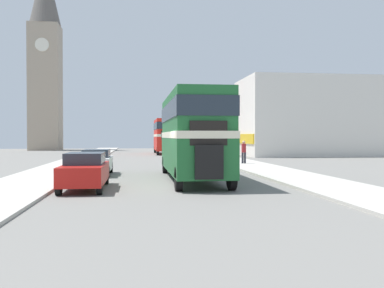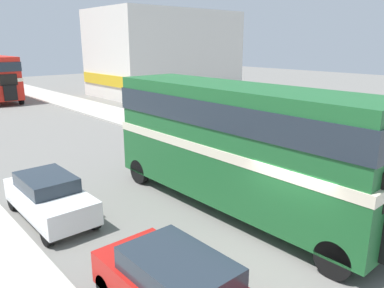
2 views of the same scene
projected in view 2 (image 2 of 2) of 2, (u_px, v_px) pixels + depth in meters
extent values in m
plane|color=slate|center=(288.00, 256.00, 10.19)|extent=(120.00, 120.00, 0.00)
cube|color=#1E602D|center=(235.00, 173.00, 12.76)|extent=(2.49, 10.24, 1.68)
cube|color=beige|center=(236.00, 145.00, 12.50)|extent=(2.52, 10.29, 0.30)
cube|color=#1E602D|center=(237.00, 113.00, 12.22)|extent=(2.44, 10.03, 1.83)
cube|color=#232D38|center=(237.00, 111.00, 12.20)|extent=(2.52, 10.13, 0.82)
cylinder|color=black|center=(334.00, 259.00, 9.15)|extent=(0.28, 1.00, 1.00)
cylinder|color=black|center=(374.00, 230.00, 10.56)|extent=(0.28, 1.00, 1.00)
cylinder|color=black|center=(140.00, 171.00, 15.33)|extent=(0.28, 1.00, 1.00)
cylinder|color=black|center=(181.00, 160.00, 16.74)|extent=(0.28, 1.00, 1.00)
cube|color=black|center=(11.00, 93.00, 33.05)|extent=(1.10, 0.20, 1.35)
cube|color=black|center=(8.00, 80.00, 32.84)|extent=(1.47, 0.12, 0.98)
cylinder|color=black|center=(21.00, 99.00, 34.59)|extent=(0.28, 1.00, 1.00)
cube|color=#232D38|center=(178.00, 268.00, 7.42)|extent=(1.51, 2.36, 0.48)
cylinder|color=black|center=(106.00, 287.00, 8.38)|extent=(0.20, 0.64, 0.64)
cylinder|color=black|center=(161.00, 262.00, 9.35)|extent=(0.20, 0.64, 0.64)
cube|color=white|center=(50.00, 200.00, 12.16)|extent=(1.66, 4.03, 0.74)
cube|color=#232D38|center=(46.00, 182.00, 12.12)|extent=(1.46, 2.10, 0.45)
cylinder|color=black|center=(47.00, 235.00, 10.65)|extent=(0.20, 0.64, 0.64)
cylinder|color=black|center=(94.00, 219.00, 11.58)|extent=(0.20, 0.64, 0.64)
cylinder|color=black|center=(13.00, 201.00, 12.92)|extent=(0.20, 0.64, 0.64)
cylinder|color=black|center=(54.00, 190.00, 13.85)|extent=(0.20, 0.64, 0.64)
cylinder|color=#282833|center=(167.00, 123.00, 24.20)|extent=(0.16, 0.16, 0.85)
cylinder|color=#282833|center=(169.00, 122.00, 24.33)|extent=(0.16, 0.16, 0.85)
cylinder|color=maroon|center=(168.00, 111.00, 24.06)|extent=(0.36, 0.36, 0.68)
sphere|color=tan|center=(168.00, 104.00, 23.94)|extent=(0.23, 0.23, 0.23)
cube|color=silver|center=(165.00, 53.00, 41.44)|extent=(15.16, 9.40, 8.84)
cube|color=gold|center=(105.00, 80.00, 37.23)|extent=(0.12, 8.93, 1.06)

